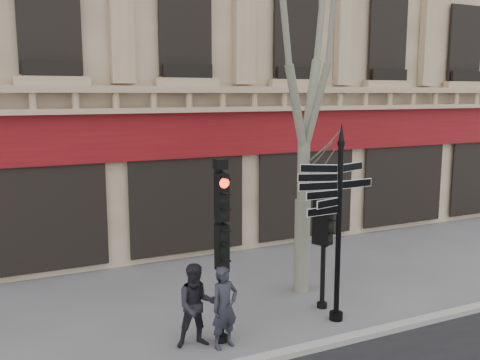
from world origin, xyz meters
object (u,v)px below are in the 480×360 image
at_px(pedestrian_a, 225,307).
at_px(fingerpost, 340,190).
at_px(plane_tree, 306,29).
at_px(traffic_signal_secondary, 324,235).
at_px(pedestrian_b, 197,305).
at_px(traffic_signal_main, 221,228).

bearing_deg(pedestrian_a, fingerpost, -10.05).
bearing_deg(plane_tree, pedestrian_a, -147.31).
relative_size(fingerpost, traffic_signal_secondary, 1.74).
bearing_deg(pedestrian_b, traffic_signal_secondary, 20.02).
relative_size(plane_tree, pedestrian_a, 5.57).
xyz_separation_m(fingerpost, pedestrian_b, (-3.08, 0.16, -1.99)).
height_order(traffic_signal_main, traffic_signal_secondary, traffic_signal_main).
relative_size(traffic_signal_main, pedestrian_a, 2.26).
height_order(traffic_signal_main, plane_tree, plane_tree).
relative_size(fingerpost, pedestrian_b, 2.59).
xyz_separation_m(plane_tree, pedestrian_b, (-3.29, -1.56, -5.36)).
height_order(fingerpost, traffic_signal_secondary, fingerpost).
xyz_separation_m(traffic_signal_main, pedestrian_a, (-0.03, -0.23, -1.46)).
height_order(traffic_signal_main, pedestrian_b, traffic_signal_main).
height_order(plane_tree, pedestrian_b, plane_tree).
bearing_deg(fingerpost, plane_tree, 89.49).
height_order(traffic_signal_secondary, pedestrian_a, traffic_signal_secondary).
distance_m(traffic_signal_secondary, pedestrian_a, 2.97).
distance_m(traffic_signal_main, traffic_signal_secondary, 2.81).
bearing_deg(pedestrian_a, traffic_signal_secondary, 3.50).
bearing_deg(plane_tree, traffic_signal_main, -150.45).
bearing_deg(traffic_signal_main, pedestrian_a, -95.99).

